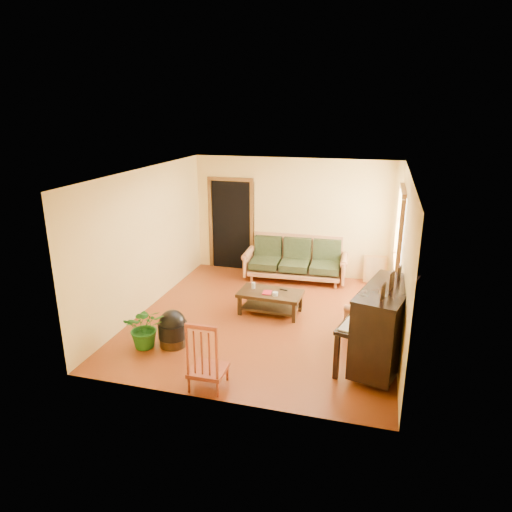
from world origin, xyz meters
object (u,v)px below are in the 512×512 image
(armchair, at_px, (371,308))
(footstool, at_px, (173,332))
(piano, at_px, (384,329))
(ceramic_crock, at_px, (379,279))
(potted_plant, at_px, (145,327))
(coffee_table, at_px, (270,303))
(red_chair, at_px, (208,353))
(sofa, at_px, (295,259))

(armchair, height_order, footstool, armchair)
(piano, height_order, ceramic_crock, piano)
(potted_plant, bearing_deg, coffee_table, 47.60)
(red_chair, xyz_separation_m, ceramic_crock, (2.16, 4.50, -0.39))
(coffee_table, bearing_deg, potted_plant, -132.40)
(footstool, distance_m, red_chair, 1.35)
(piano, relative_size, footstool, 3.05)
(footstool, xyz_separation_m, ceramic_crock, (3.11, 3.58, -0.10))
(ceramic_crock, bearing_deg, potted_plant, -132.98)
(sofa, xyz_separation_m, footstool, (-1.31, -3.39, -0.25))
(footstool, xyz_separation_m, potted_plant, (-0.38, -0.17, 0.12))
(coffee_table, height_order, potted_plant, potted_plant)
(armchair, bearing_deg, red_chair, -112.19)
(sofa, height_order, piano, piano)
(armchair, xyz_separation_m, ceramic_crock, (0.11, 2.23, -0.29))
(armchair, distance_m, potted_plant, 3.71)
(coffee_table, bearing_deg, sofa, 86.55)
(potted_plant, bearing_deg, piano, 5.81)
(potted_plant, bearing_deg, armchair, 24.14)
(red_chair, relative_size, potted_plant, 1.46)
(potted_plant, bearing_deg, sofa, 64.51)
(sofa, height_order, coffee_table, sofa)
(red_chair, bearing_deg, coffee_table, 83.58)
(coffee_table, xyz_separation_m, footstool, (-1.21, -1.57, 0.01))
(armchair, distance_m, red_chair, 3.05)
(coffee_table, height_order, footstool, footstool)
(red_chair, bearing_deg, sofa, 84.57)
(sofa, distance_m, red_chair, 4.32)
(coffee_table, relative_size, armchair, 1.41)
(ceramic_crock, bearing_deg, red_chair, -115.66)
(coffee_table, distance_m, ceramic_crock, 2.77)
(ceramic_crock, bearing_deg, armchair, -92.89)
(piano, xyz_separation_m, red_chair, (-2.24, -1.11, -0.12))
(piano, distance_m, footstool, 3.22)
(sofa, relative_size, ceramic_crock, 9.52)
(piano, xyz_separation_m, ceramic_crock, (-0.08, 3.39, -0.51))
(potted_plant, bearing_deg, footstool, 24.19)
(red_chair, height_order, ceramic_crock, red_chair)
(coffee_table, relative_size, red_chair, 1.14)
(footstool, bearing_deg, sofa, 68.78)
(ceramic_crock, xyz_separation_m, potted_plant, (-3.49, -3.75, 0.23))
(armchair, distance_m, footstool, 3.29)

